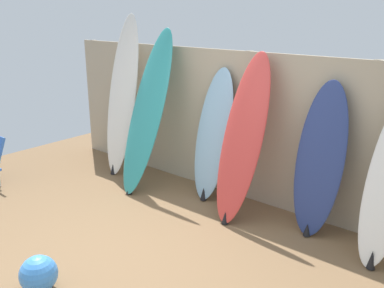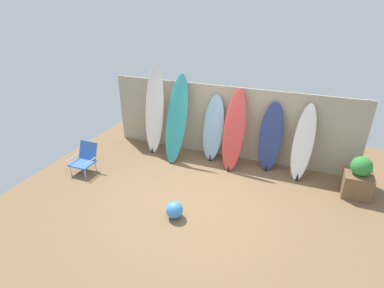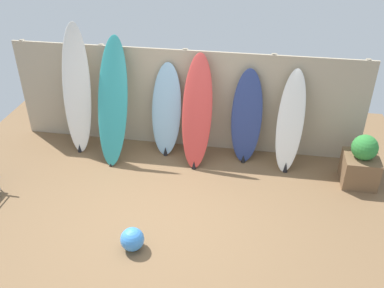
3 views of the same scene
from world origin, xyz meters
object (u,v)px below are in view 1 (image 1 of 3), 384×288
(surfboard_red_3, at_px, (243,139))
(surfboard_navy_4, at_px, (320,161))
(surfboard_skyblue_2, at_px, (213,136))
(surfboard_white_0, at_px, (122,96))
(beach_ball, at_px, (39,274))
(surfboard_teal_1, at_px, (147,112))

(surfboard_red_3, height_order, surfboard_navy_4, surfboard_red_3)
(surfboard_skyblue_2, relative_size, surfboard_navy_4, 1.00)
(surfboard_white_0, bearing_deg, surfboard_navy_4, 1.37)
(beach_ball, bearing_deg, surfboard_skyblue_2, 91.42)
(surfboard_teal_1, height_order, surfboard_navy_4, surfboard_teal_1)
(surfboard_teal_1, xyz_separation_m, surfboard_navy_4, (2.21, 0.26, -0.23))
(surfboard_skyblue_2, distance_m, beach_ball, 2.53)
(surfboard_teal_1, bearing_deg, beach_ball, -67.40)
(surfboard_teal_1, distance_m, surfboard_red_3, 1.41)
(surfboard_red_3, bearing_deg, surfboard_navy_4, 13.55)
(surfboard_white_0, relative_size, surfboard_skyblue_2, 1.38)
(surfboard_skyblue_2, xyz_separation_m, surfboard_red_3, (0.56, -0.21, 0.12))
(surfboard_white_0, xyz_separation_m, beach_ball, (1.60, -2.36, -0.94))
(surfboard_white_0, distance_m, surfboard_teal_1, 0.72)
(surfboard_teal_1, relative_size, surfboard_navy_4, 1.28)
(surfboard_white_0, xyz_separation_m, surfboard_red_3, (2.10, -0.12, -0.18))
(surfboard_white_0, height_order, surfboard_navy_4, surfboard_white_0)
(surfboard_skyblue_2, relative_size, surfboard_red_3, 0.87)
(surfboard_skyblue_2, xyz_separation_m, beach_ball, (0.06, -2.45, -0.63))
(surfboard_teal_1, bearing_deg, surfboard_navy_4, 6.71)
(surfboard_white_0, bearing_deg, surfboard_teal_1, -15.40)
(surfboard_navy_4, bearing_deg, surfboard_teal_1, -173.29)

